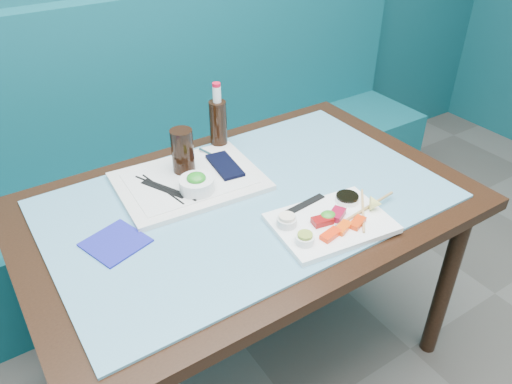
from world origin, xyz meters
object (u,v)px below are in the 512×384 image
seaweed_bowl (197,185)px  cola_bottle_body (218,125)px  cola_glass (183,151)px  serving_tray (190,181)px  sashimi_plate (331,223)px  booth_bench (153,180)px  dining_table (248,221)px  blue_napkin (115,243)px

seaweed_bowl → cola_bottle_body: bearing=47.8°
seaweed_bowl → cola_glass: cola_glass is taller
cola_bottle_body → serving_tray: bearing=-141.6°
sashimi_plate → cola_bottle_body: 0.60m
booth_bench → cola_glass: (-0.10, -0.61, 0.48)m
booth_bench → cola_bottle_body: booth_bench is taller
booth_bench → seaweed_bowl: size_ratio=27.00×
dining_table → seaweed_bowl: size_ratio=12.60×
cola_glass → serving_tray: bearing=-100.3°
sashimi_plate → seaweed_bowl: 0.43m
booth_bench → serving_tray: bearing=-99.7°
booth_bench → blue_napkin: booth_bench is taller
sashimi_plate → cola_glass: 0.54m
seaweed_bowl → cola_glass: bearing=81.3°
cola_bottle_body → cola_glass: bearing=-151.1°
dining_table → blue_napkin: 0.44m
cola_glass → blue_napkin: bearing=-146.3°
booth_bench → serving_tray: (-0.11, -0.66, 0.39)m
serving_tray → blue_napkin: bearing=-148.8°
booth_bench → serving_tray: booth_bench is taller
cola_bottle_body → blue_napkin: 0.62m
serving_tray → dining_table: bearing=-53.1°
booth_bench → sashimi_plate: 1.17m
seaweed_bowl → serving_tray: bearing=82.4°
sashimi_plate → cola_bottle_body: cola_bottle_body is taller
booth_bench → cola_glass: bearing=-99.7°
serving_tray → cola_glass: size_ratio=3.02×
cola_glass → blue_napkin: (-0.32, -0.21, -0.09)m
seaweed_bowl → cola_bottle_body: size_ratio=0.62×
sashimi_plate → serving_tray: 0.49m
seaweed_bowl → cola_glass: (0.02, 0.13, 0.05)m
seaweed_bowl → cola_glass: 0.14m
serving_tray → cola_glass: (0.01, 0.05, 0.08)m
dining_table → cola_glass: 0.31m
booth_bench → seaweed_bowl: bearing=-99.5°
sashimi_plate → cola_glass: cola_glass is taller
blue_napkin → cola_glass: bearing=33.7°
blue_napkin → sashimi_plate: bearing=-25.7°
booth_bench → cola_bottle_body: size_ratio=16.75×
dining_table → seaweed_bowl: 0.21m
dining_table → cola_glass: size_ratio=9.23×
serving_tray → sashimi_plate: bearing=-56.4°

